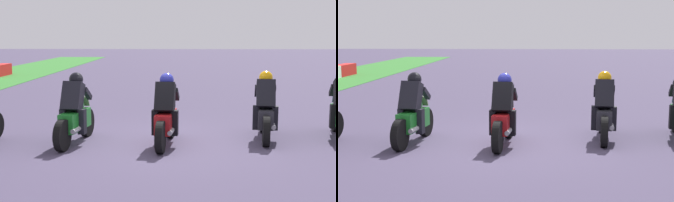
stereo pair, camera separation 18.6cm
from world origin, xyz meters
TOP-DOWN VIEW (x-y plane):
  - ground_plane at (0.00, 0.00)m, footprint 120.00×120.00m
  - rider_lane_b at (0.45, -2.14)m, footprint 2.04×0.59m
  - rider_lane_c at (-0.16, 0.04)m, footprint 2.04×0.58m
  - rider_lane_d at (-0.07, 1.97)m, footprint 2.04×0.60m

SIDE VIEW (x-z plane):
  - ground_plane at x=0.00m, z-range 0.00..0.00m
  - rider_lane_b at x=0.45m, z-range -0.13..1.38m
  - rider_lane_c at x=-0.16m, z-range -0.13..1.38m
  - rider_lane_d at x=-0.07m, z-range -0.13..1.38m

